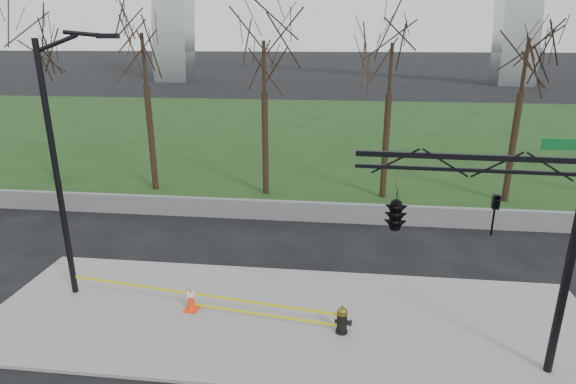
# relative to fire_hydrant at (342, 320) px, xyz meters

# --- Properties ---
(ground) EXTENTS (500.00, 500.00, 0.00)m
(ground) POSITION_rel_fire_hydrant_xyz_m (-1.58, 0.58, -0.49)
(ground) COLOR black
(ground) RESTS_ON ground
(sidewalk) EXTENTS (18.00, 6.00, 0.10)m
(sidewalk) POSITION_rel_fire_hydrant_xyz_m (-1.58, 0.58, -0.44)
(sidewalk) COLOR gray
(sidewalk) RESTS_ON ground
(grass_strip) EXTENTS (120.00, 40.00, 0.06)m
(grass_strip) POSITION_rel_fire_hydrant_xyz_m (-1.58, 30.58, -0.46)
(grass_strip) COLOR #183613
(grass_strip) RESTS_ON ground
(guardrail) EXTENTS (60.00, 0.30, 0.90)m
(guardrail) POSITION_rel_fire_hydrant_xyz_m (-1.58, 8.58, -0.04)
(guardrail) COLOR #59595B
(guardrail) RESTS_ON ground
(tree_row) EXTENTS (47.02, 4.00, 9.53)m
(tree_row) POSITION_rel_fire_hydrant_xyz_m (-1.08, 12.58, 4.27)
(tree_row) COLOR black
(tree_row) RESTS_ON ground
(fire_hydrant) EXTENTS (0.53, 0.34, 0.85)m
(fire_hydrant) POSITION_rel_fire_hydrant_xyz_m (0.00, 0.00, 0.00)
(fire_hydrant) COLOR black
(fire_hydrant) RESTS_ON sidewalk
(traffic_cone) EXTENTS (0.44, 0.44, 0.77)m
(traffic_cone) POSITION_rel_fire_hydrant_xyz_m (-4.57, 0.62, -0.00)
(traffic_cone) COLOR #FC340D
(traffic_cone) RESTS_ON sidewalk
(street_light) EXTENTS (2.38, 0.54, 8.21)m
(street_light) POSITION_rel_fire_hydrant_xyz_m (-8.46, 1.26, 4.20)
(street_light) COLOR black
(street_light) RESTS_ON ground
(traffic_signal_mast) EXTENTS (5.10, 2.50, 6.00)m
(traffic_signal_mast) POSITION_rel_fire_hydrant_xyz_m (1.89, -0.88, 3.66)
(traffic_signal_mast) COLOR black
(traffic_signal_mast) RESTS_ON ground
(caution_tape) EXTENTS (8.68, 1.23, 0.43)m
(caution_tape) POSITION_rel_fire_hydrant_xyz_m (-3.64, 0.51, 0.04)
(caution_tape) COLOR yellow
(caution_tape) RESTS_ON ground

